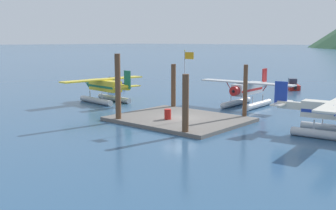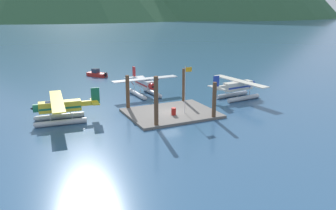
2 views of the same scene
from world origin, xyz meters
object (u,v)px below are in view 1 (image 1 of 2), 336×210
object	(u,v)px
fuel_drum	(168,114)
boat_red_open_north	(293,86)
boat_navy_open_west	(113,84)
seaplane_yellow_port_fwd	(105,89)
seaplane_silver_bow_centre	(247,92)
flagpole	(186,77)

from	to	relation	value
fuel_drum	boat_red_open_north	size ratio (longest dim) A/B	0.20
boat_navy_open_west	seaplane_yellow_port_fwd	bearing A→B (deg)	-45.52
boat_navy_open_west	boat_red_open_north	bearing A→B (deg)	34.81
fuel_drum	seaplane_silver_bow_centre	bearing A→B (deg)	85.41
seaplane_yellow_port_fwd	boat_red_open_north	xyz separation A→B (m)	(11.02, 26.14, -1.09)
flagpole	fuel_drum	size ratio (longest dim) A/B	6.74
boat_red_open_north	boat_navy_open_west	bearing A→B (deg)	-145.19
seaplane_silver_bow_centre	boat_red_open_north	size ratio (longest dim) A/B	2.40
flagpole	boat_navy_open_west	size ratio (longest dim) A/B	1.22
flagpole	seaplane_silver_bow_centre	xyz separation A→B (m)	(-0.83, 11.68, -2.42)
flagpole	seaplane_yellow_port_fwd	distance (m)	15.38
flagpole	boat_red_open_north	size ratio (longest dim) A/B	1.36
fuel_drum	boat_navy_open_west	bearing A→B (deg)	147.50
seaplane_yellow_port_fwd	flagpole	bearing A→B (deg)	-14.92
flagpole	seaplane_silver_bow_centre	size ratio (longest dim) A/B	0.57
flagpole	boat_red_open_north	xyz separation A→B (m)	(-3.65, 30.05, -3.51)
fuel_drum	seaplane_yellow_port_fwd	size ratio (longest dim) A/B	0.08
seaplane_silver_bow_centre	flagpole	bearing A→B (deg)	-85.93
fuel_drum	boat_navy_open_west	distance (m)	28.07
seaplane_yellow_port_fwd	seaplane_silver_bow_centre	bearing A→B (deg)	29.31
seaplane_silver_bow_centre	seaplane_yellow_port_fwd	bearing A→B (deg)	-150.69
flagpole	boat_navy_open_west	xyz separation A→B (m)	(-25.46, 14.89, -3.51)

